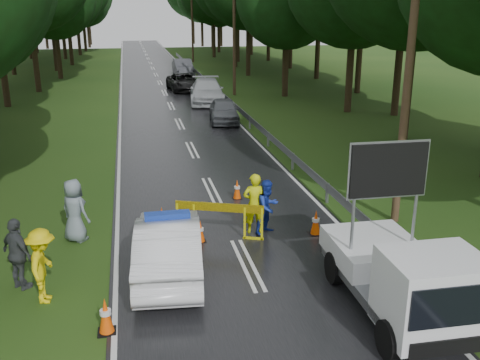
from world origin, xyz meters
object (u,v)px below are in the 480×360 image
object	(u,v)px
work_truck	(404,277)
officer	(254,204)
queue_car_first	(224,111)
police_sedan	(169,246)
barrier	(219,212)
queue_car_fourth	(183,67)
queue_car_second	(207,91)
civilian	(268,207)
queue_car_third	(184,82)

from	to	relation	value
work_truck	officer	size ratio (longest dim) A/B	2.48
work_truck	queue_car_first	distance (m)	21.13
police_sedan	officer	distance (m)	3.36
barrier	queue_car_fourth	world-z (taller)	queue_car_fourth
police_sedan	work_truck	xyz separation A→B (m)	(4.74, -3.06, 0.24)
police_sedan	officer	world-z (taller)	officer
barrier	queue_car_first	bearing A→B (deg)	100.91
work_truck	officer	xyz separation A→B (m)	(-2.07, 5.09, -0.06)
police_sedan	queue_car_first	xyz separation A→B (m)	(4.62, 18.06, -0.06)
barrier	queue_car_fourth	bearing A→B (deg)	107.05
queue_car_second	queue_car_fourth	size ratio (longest dim) A/B	1.17
work_truck	civilian	xyz separation A→B (m)	(-1.69, 5.01, -0.15)
police_sedan	queue_car_first	world-z (taller)	police_sedan
work_truck	queue_car_second	size ratio (longest dim) A/B	0.81
queue_car_third	work_truck	bearing A→B (deg)	-93.87
civilian	queue_car_second	xyz separation A→B (m)	(1.56, 22.88, -0.01)
work_truck	barrier	xyz separation A→B (m)	(-3.14, 4.95, -0.17)
police_sedan	queue_car_second	bearing A→B (deg)	-95.46
police_sedan	officer	size ratio (longest dim) A/B	2.50
barrier	civilian	distance (m)	1.45
work_truck	queue_car_first	size ratio (longest dim) A/B	1.13
queue_car_third	queue_car_fourth	world-z (taller)	queue_car_fourth
queue_car_first	queue_car_fourth	xyz separation A→B (m)	(0.00, 22.88, 0.10)
police_sedan	queue_car_third	world-z (taller)	police_sedan
officer	queue_car_first	xyz separation A→B (m)	(1.94, 16.03, -0.23)
police_sedan	civilian	distance (m)	3.62
civilian	queue_car_fourth	distance (m)	39.02
queue_car_first	queue_car_third	bearing A→B (deg)	100.60
work_truck	queue_car_fourth	xyz separation A→B (m)	(-0.13, 44.00, -0.19)
barrier	queue_car_first	xyz separation A→B (m)	(3.01, 16.17, -0.12)
queue_car_third	queue_car_fourth	xyz separation A→B (m)	(0.96, 10.12, 0.11)
work_truck	civilian	size ratio (longest dim) A/B	2.78
officer	police_sedan	bearing A→B (deg)	40.95
queue_car_fourth	barrier	bearing A→B (deg)	-95.39
police_sedan	queue_car_fourth	xyz separation A→B (m)	(4.62, 40.94, 0.05)
queue_car_second	queue_car_first	bearing A→B (deg)	-83.49
queue_car_fourth	officer	bearing A→B (deg)	-93.84
queue_car_third	queue_car_fourth	size ratio (longest dim) A/B	1.02
barrier	officer	size ratio (longest dim) A/B	1.32
police_sedan	queue_car_second	distance (m)	25.25
civilian	queue_car_first	xyz separation A→B (m)	(1.56, 16.11, -0.14)
queue_car_first	work_truck	bearing A→B (deg)	-83.34
police_sedan	officer	xyz separation A→B (m)	(2.67, 2.02, 0.18)
police_sedan	queue_car_second	xyz separation A→B (m)	(4.61, 24.82, 0.07)
police_sedan	barrier	size ratio (longest dim) A/B	1.90
civilian	queue_car_fourth	xyz separation A→B (m)	(1.56, 38.99, -0.03)
police_sedan	queue_car_first	size ratio (longest dim) A/B	1.14
work_truck	officer	world-z (taller)	work_truck
police_sedan	civilian	world-z (taller)	civilian
police_sedan	queue_car_first	distance (m)	18.64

